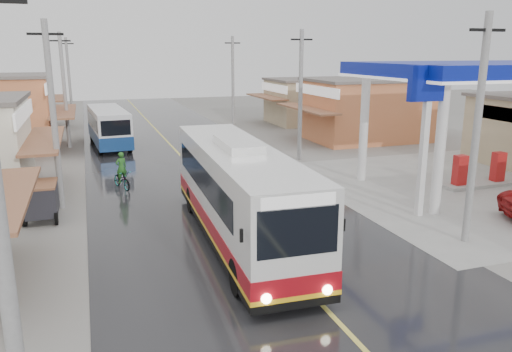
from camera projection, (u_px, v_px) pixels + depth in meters
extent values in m
plane|color=slate|center=(286.00, 268.00, 15.94)|extent=(120.00, 120.00, 0.00)
cube|color=black|center=(191.00, 167.00, 29.71)|extent=(12.00, 90.00, 0.02)
cube|color=#D8CC4C|center=(191.00, 167.00, 29.71)|extent=(0.15, 90.00, 0.01)
cube|color=gray|center=(477.00, 186.00, 25.51)|extent=(16.00, 16.00, 0.03)
cube|color=#0A1993|center=(490.00, 70.00, 24.09)|extent=(12.00, 8.00, 0.70)
cube|color=white|center=(490.00, 76.00, 24.16)|extent=(12.10, 8.10, 0.12)
cylinder|color=white|center=(364.00, 129.00, 26.04)|extent=(0.44, 0.44, 5.50)
cylinder|color=white|center=(440.00, 151.00, 20.53)|extent=(0.44, 0.44, 5.50)
cube|color=gray|center=(477.00, 184.00, 25.49)|extent=(4.00, 1.20, 0.20)
cube|color=#B21919|center=(460.00, 170.00, 24.91)|extent=(0.60, 0.45, 1.50)
cube|color=#B21919|center=(498.00, 167.00, 25.66)|extent=(0.60, 0.45, 1.50)
cube|color=white|center=(424.00, 146.00, 20.22)|extent=(0.25, 0.25, 6.00)
cube|color=#0A1993|center=(429.00, 83.00, 19.61)|extent=(1.80, 0.30, 1.40)
cube|color=silver|center=(238.00, 188.00, 17.79)|extent=(2.87, 11.79, 2.88)
cube|color=black|center=(239.00, 228.00, 18.17)|extent=(2.89, 11.81, 0.29)
cube|color=#A00D16|center=(238.00, 216.00, 18.05)|extent=(2.92, 11.83, 0.54)
cube|color=yellow|center=(239.00, 224.00, 18.13)|extent=(2.93, 11.84, 0.14)
cube|color=black|center=(235.00, 176.00, 18.17)|extent=(2.82, 9.35, 0.98)
cube|color=black|center=(298.00, 231.00, 12.30)|extent=(2.14, 0.20, 1.27)
cube|color=black|center=(206.00, 147.00, 23.08)|extent=(2.14, 0.20, 1.07)
cube|color=white|center=(298.00, 201.00, 12.11)|extent=(1.94, 0.19, 0.34)
cube|color=silver|center=(238.00, 144.00, 17.40)|extent=(1.28, 2.97, 0.29)
cylinder|color=black|center=(239.00, 277.00, 14.04)|extent=(0.38, 1.08, 1.07)
cylinder|color=black|center=(309.00, 268.00, 14.63)|extent=(0.38, 1.08, 1.07)
cylinder|color=black|center=(192.00, 200.00, 21.29)|extent=(0.38, 1.08, 1.07)
cylinder|color=black|center=(241.00, 196.00, 21.88)|extent=(0.38, 1.08, 1.07)
sphere|color=#FFF2CC|center=(266.00, 298.00, 12.41)|extent=(0.28, 0.28, 0.27)
sphere|color=#FFF2CC|center=(327.00, 290.00, 12.87)|extent=(0.28, 0.28, 0.27)
cube|color=black|center=(241.00, 236.00, 12.16)|extent=(0.08, 0.08, 0.34)
cube|color=black|center=(343.00, 225.00, 12.92)|extent=(0.08, 0.08, 0.34)
cube|color=silver|center=(108.00, 125.00, 35.75)|extent=(2.73, 8.26, 2.26)
cube|color=navy|center=(109.00, 135.00, 35.94)|extent=(2.77, 8.30, 0.90)
cube|color=black|center=(108.00, 120.00, 35.67)|extent=(2.67, 6.91, 0.81)
cube|color=black|center=(116.00, 128.00, 32.08)|extent=(1.87, 0.25, 0.99)
cylinder|color=black|center=(100.00, 148.00, 33.08)|extent=(0.33, 0.92, 0.90)
cylinder|color=black|center=(130.00, 146.00, 33.80)|extent=(0.33, 0.92, 0.90)
cylinder|color=black|center=(92.00, 135.00, 38.24)|extent=(0.33, 0.92, 0.90)
cylinder|color=black|center=(118.00, 133.00, 38.97)|extent=(0.33, 0.92, 0.90)
imported|color=black|center=(122.00, 179.00, 25.01)|extent=(1.17, 1.87, 0.93)
imported|color=#276822|center=(121.00, 167.00, 24.66)|extent=(0.66, 0.54, 1.55)
cube|color=#26262D|center=(42.00, 199.00, 20.27)|extent=(1.21, 1.84, 1.19)
cube|color=brown|center=(40.00, 184.00, 20.11)|extent=(1.26, 1.89, 0.09)
cylinder|color=black|center=(24.00, 220.00, 19.63)|extent=(0.17, 0.55, 0.55)
cylinder|color=black|center=(28.00, 210.00, 20.81)|extent=(0.17, 0.55, 0.55)
cylinder|color=black|center=(56.00, 218.00, 19.82)|extent=(0.12, 0.55, 0.55)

